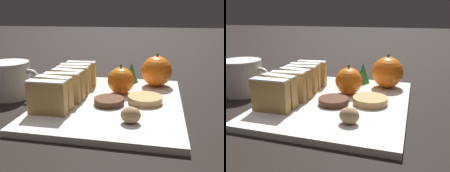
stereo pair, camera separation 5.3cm
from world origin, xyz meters
TOP-DOWN VIEW (x-y plane):
  - ground_plane at (0.00, 0.00)m, footprint 6.00×6.00m
  - serving_platter at (0.00, 0.00)m, footprint 0.29×0.36m
  - stollen_slice_front at (-0.10, -0.10)m, footprint 0.07×0.02m
  - stollen_slice_second at (-0.10, -0.07)m, footprint 0.07×0.03m
  - stollen_slice_third at (-0.10, -0.04)m, footprint 0.07×0.03m
  - stollen_slice_fourth at (-0.09, -0.01)m, footprint 0.07×0.03m
  - stollen_slice_fifth at (-0.10, 0.02)m, footprint 0.07×0.03m
  - stollen_slice_sixth at (-0.10, 0.05)m, footprint 0.07×0.03m
  - stollen_slice_back at (-0.10, 0.08)m, footprint 0.07×0.03m
  - orange_near at (0.01, 0.04)m, footprint 0.06×0.06m
  - orange_far at (0.09, 0.12)m, footprint 0.08×0.08m
  - walnut at (0.05, -0.11)m, footprint 0.03×0.03m
  - chocolate_cookie at (0.00, -0.03)m, footprint 0.06×0.06m
  - gingerbread_cookie at (0.07, -0.01)m, footprint 0.07×0.07m
  - evergreen_sprig at (0.02, 0.15)m, footprint 0.04×0.04m
  - coffee_mug at (-0.24, 0.01)m, footprint 0.12×0.10m

SIDE VIEW (x-z plane):
  - ground_plane at x=0.00m, z-range 0.00..0.00m
  - serving_platter at x=0.00m, z-range 0.00..0.01m
  - chocolate_cookie at x=0.00m, z-range 0.01..0.03m
  - gingerbread_cookie at x=0.07m, z-range 0.01..0.03m
  - walnut at x=0.05m, z-range 0.01..0.04m
  - evergreen_sprig at x=0.02m, z-range 0.01..0.07m
  - coffee_mug at x=-0.24m, z-range 0.00..0.08m
  - orange_near at x=0.01m, z-range 0.01..0.08m
  - stollen_slice_front at x=-0.10m, z-range 0.01..0.08m
  - stollen_slice_second at x=-0.10m, z-range 0.01..0.08m
  - stollen_slice_third at x=-0.10m, z-range 0.01..0.08m
  - stollen_slice_fourth at x=-0.09m, z-range 0.01..0.08m
  - stollen_slice_fifth at x=-0.10m, z-range 0.01..0.08m
  - stollen_slice_sixth at x=-0.10m, z-range 0.01..0.08m
  - stollen_slice_back at x=-0.10m, z-range 0.01..0.08m
  - orange_far at x=0.09m, z-range 0.01..0.09m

